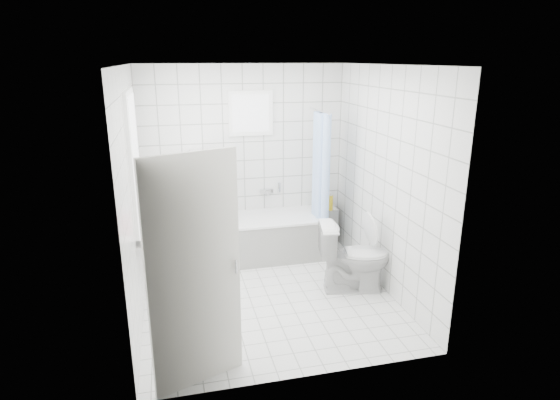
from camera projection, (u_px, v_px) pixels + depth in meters
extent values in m
plane|color=white|center=(268.00, 295.00, 5.47)|extent=(3.00, 3.00, 0.00)
plane|color=white|center=(266.00, 65.00, 4.72)|extent=(3.00, 3.00, 0.00)
cube|color=white|center=(244.00, 161.00, 6.49)|extent=(2.80, 0.02, 2.60)
cube|color=white|center=(306.00, 238.00, 3.70)|extent=(2.80, 0.02, 2.60)
cube|color=white|center=(133.00, 197.00, 4.78)|extent=(0.02, 3.00, 2.60)
cube|color=white|center=(385.00, 181.00, 5.41)|extent=(0.02, 3.00, 2.60)
cube|color=white|center=(136.00, 162.00, 4.98)|extent=(0.01, 0.90, 1.40)
cube|color=white|center=(251.00, 113.00, 6.28)|extent=(0.50, 0.01, 0.50)
cube|color=white|center=(147.00, 227.00, 5.21)|extent=(0.18, 1.02, 0.08)
cube|color=silver|center=(195.00, 275.00, 3.74)|extent=(0.76, 0.32, 2.00)
cube|color=white|center=(265.00, 238.00, 6.48)|extent=(1.58, 0.75, 0.55)
cube|color=white|center=(265.00, 218.00, 6.40)|extent=(1.60, 0.77, 0.03)
cube|color=white|center=(200.00, 211.00, 6.11)|extent=(0.15, 0.85, 1.50)
cube|color=white|center=(323.00, 226.00, 6.93)|extent=(0.40, 0.24, 0.55)
imported|color=white|center=(354.00, 257.00, 5.51)|extent=(0.90, 0.63, 0.84)
cylinder|color=silver|center=(319.00, 111.00, 6.13)|extent=(0.02, 0.80, 0.02)
cube|color=silver|center=(266.00, 191.00, 6.65)|extent=(0.18, 0.06, 0.06)
imported|color=pink|center=(147.00, 206.00, 5.47)|extent=(0.13, 0.13, 0.20)
imported|color=#30ABDA|center=(146.00, 222.00, 5.00)|extent=(0.11, 0.11, 0.18)
imported|color=white|center=(147.00, 217.00, 5.16)|extent=(0.15, 0.15, 0.16)
imported|color=#D45275|center=(145.00, 221.00, 4.86)|extent=(0.15, 0.15, 0.29)
imported|color=silver|center=(146.00, 207.00, 5.27)|extent=(0.16, 0.16, 0.31)
cylinder|color=yellow|center=(331.00, 203.00, 6.75)|extent=(0.06, 0.06, 0.22)
cylinder|color=green|center=(321.00, 202.00, 6.75)|extent=(0.06, 0.06, 0.24)
cylinder|color=#2A1BD8|center=(326.00, 199.00, 6.84)|extent=(0.06, 0.06, 0.26)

